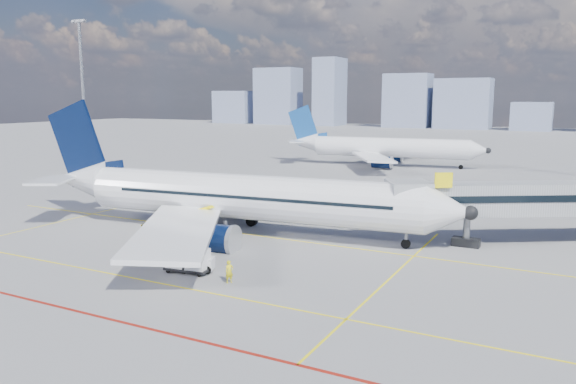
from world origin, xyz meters
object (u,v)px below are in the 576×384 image
baggage_tug (196,261)px  belt_loader (172,225)px  main_aircraft (231,197)px  cargo_dolly (188,259)px  second_aircraft (382,148)px  ramp_worker (229,272)px

baggage_tug → belt_loader: belt_loader is taller
main_aircraft → baggage_tug: 12.10m
cargo_dolly → belt_loader: size_ratio=0.48×
second_aircraft → baggage_tug: second_aircraft is taller
baggage_tug → belt_loader: (-8.65, 8.13, -0.02)m
baggage_tug → belt_loader: 11.87m
cargo_dolly → ramp_worker: size_ratio=2.18×
second_aircraft → belt_loader: bearing=-97.3°
second_aircraft → ramp_worker: bearing=-86.8°
cargo_dolly → ramp_worker: (3.78, -0.52, -0.19)m
main_aircraft → belt_loader: (-4.39, -2.92, -2.49)m
main_aircraft → ramp_worker: main_aircraft is taller
main_aircraft → ramp_worker: (7.73, -12.07, -2.46)m
baggage_tug → cargo_dolly: cargo_dolly is taller
baggage_tug → belt_loader: bearing=114.7°
main_aircraft → belt_loader: main_aircraft is taller
second_aircraft → baggage_tug: 65.31m
cargo_dolly → main_aircraft: bearing=101.6°
belt_loader → ramp_worker: belt_loader is taller
second_aircraft → cargo_dolly: size_ratio=10.82×
main_aircraft → ramp_worker: size_ratio=27.32×
second_aircraft → baggage_tug: (7.83, -64.79, -2.48)m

